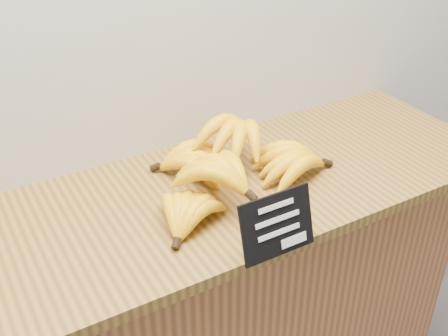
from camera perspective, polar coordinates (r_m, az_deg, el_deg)
counter at (r=1.70m, az=-0.88°, el=-15.74°), size 1.28×0.50×0.90m
counter_top at (r=1.39m, az=-1.03°, el=-2.73°), size 1.55×0.54×0.03m
chalkboard_sign at (r=1.16m, az=5.44°, el=-5.79°), size 0.17×0.04×0.13m
banana_pile at (r=1.36m, az=0.22°, el=0.07°), size 0.54×0.40×0.13m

